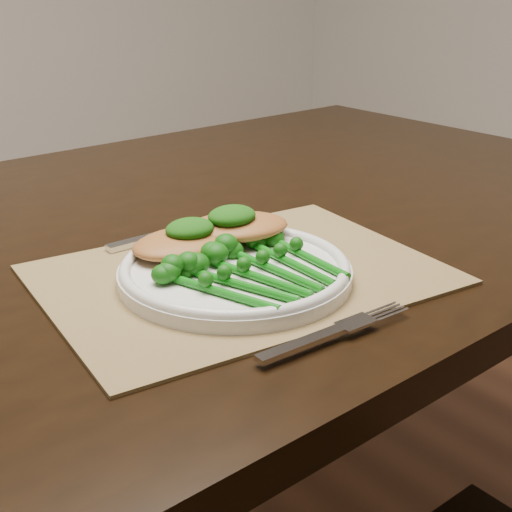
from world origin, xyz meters
TOP-DOWN VIEW (x-y plane):
  - dining_table at (-0.10, -0.01)m, footprint 1.63×0.96m
  - placemat at (-0.11, -0.21)m, footprint 0.45×0.35m
  - dinner_plate at (-0.13, -0.22)m, footprint 0.25×0.25m
  - knife at (-0.12, -0.06)m, footprint 0.21×0.02m
  - fork at (-0.12, -0.37)m, footprint 0.17×0.02m
  - chicken_fillet_left at (-0.15, -0.15)m, footprint 0.13×0.09m
  - chicken_fillet_right at (-0.08, -0.16)m, footprint 0.14×0.12m
  - pesto_dollop_left at (-0.14, -0.15)m, footprint 0.06×0.05m
  - pesto_dollop_right at (-0.09, -0.16)m, footprint 0.06×0.05m
  - broccolini_bundle at (-0.12, -0.26)m, footprint 0.17×0.19m

SIDE VIEW (x-z plane):
  - dining_table at x=-0.10m, z-range 0.00..0.75m
  - placemat at x=-0.11m, z-range 0.75..0.75m
  - fork at x=-0.12m, z-range 0.76..0.76m
  - knife at x=-0.12m, z-range 0.75..0.76m
  - dinner_plate at x=-0.13m, z-range 0.75..0.78m
  - broccolini_bundle at x=-0.12m, z-range 0.75..0.79m
  - chicken_fillet_left at x=-0.15m, z-range 0.77..0.79m
  - chicken_fillet_right at x=-0.08m, z-range 0.77..0.80m
  - pesto_dollop_left at x=-0.14m, z-range 0.78..0.81m
  - pesto_dollop_right at x=-0.09m, z-range 0.79..0.81m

